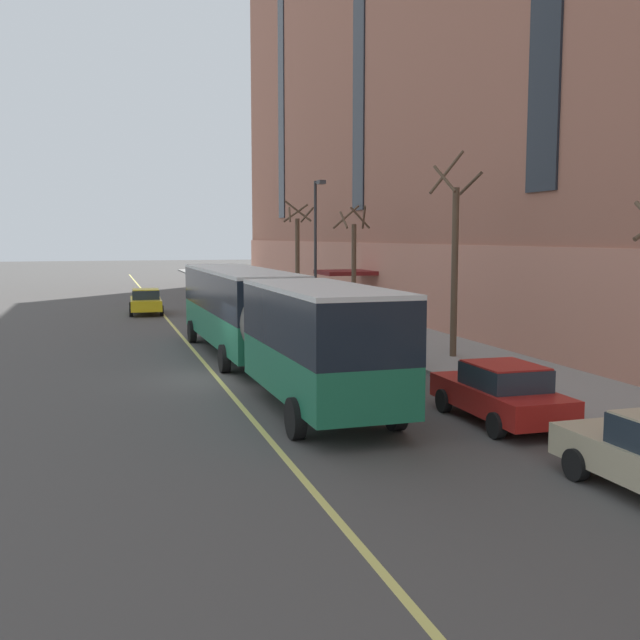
{
  "coord_description": "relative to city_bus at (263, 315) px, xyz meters",
  "views": [
    {
      "loc": [
        -3.95,
        -24.88,
        4.77
      ],
      "look_at": [
        3.61,
        0.63,
        1.8
      ],
      "focal_mm": 42.0,
      "sensor_mm": 36.0,
      "label": 1
    }
  ],
  "objects": [
    {
      "name": "ground_plane",
      "position": [
        -1.5,
        -0.57,
        -2.03
      ],
      "size": [
        260.0,
        260.0,
        0.0
      ],
      "primitive_type": "plane",
      "color": "#4C4947"
    },
    {
      "name": "sidewalk",
      "position": [
        8.02,
        2.43,
        -1.96
      ],
      "size": [
        5.2,
        160.0,
        0.15
      ],
      "primitive_type": "cube",
      "color": "gray",
      "rests_on": "ground"
    },
    {
      "name": "city_bus",
      "position": [
        0.0,
        0.0,
        0.0
      ],
      "size": [
        3.26,
        20.74,
        3.48
      ],
      "color": "#1E704C",
      "rests_on": "ground"
    },
    {
      "name": "parked_car_green_1",
      "position": [
        4.25,
        19.96,
        -1.25
      ],
      "size": [
        1.99,
        4.83,
        1.56
      ],
      "color": "#23603D",
      "rests_on": "ground"
    },
    {
      "name": "parked_car_darkgray_2",
      "position": [
        4.1,
        29.13,
        -1.25
      ],
      "size": [
        1.97,
        4.36,
        1.56
      ],
      "color": "#4C4C51",
      "rests_on": "ground"
    },
    {
      "name": "parked_car_black_3",
      "position": [
        4.13,
        0.57,
        -1.25
      ],
      "size": [
        2.06,
        4.64,
        1.56
      ],
      "color": "black",
      "rests_on": "ground"
    },
    {
      "name": "parked_car_red_4",
      "position": [
        4.29,
        6.6,
        -1.25
      ],
      "size": [
        2.05,
        4.45,
        1.56
      ],
      "color": "#B21E19",
      "rests_on": "ground"
    },
    {
      "name": "parked_car_red_6",
      "position": [
        4.36,
        -8.69,
        -1.25
      ],
      "size": [
        2.0,
        4.54,
        1.56
      ],
      "color": "#B21E19",
      "rests_on": "ground"
    },
    {
      "name": "taxi_cab",
      "position": [
        -2.69,
        21.79,
        -1.25
      ],
      "size": [
        2.15,
        4.65,
        1.56
      ],
      "color": "yellow",
      "rests_on": "ground"
    },
    {
      "name": "street_tree_mid_block",
      "position": [
        7.68,
        0.67,
        1.87
      ],
      "size": [
        1.65,
        1.61,
        7.96
      ],
      "color": "brown",
      "rests_on": "sidewalk"
    },
    {
      "name": "street_tree_far_uptown",
      "position": [
        7.67,
        12.46,
        1.36
      ],
      "size": [
        1.76,
        1.79,
        6.34
      ],
      "color": "brown",
      "rests_on": "sidewalk"
    },
    {
      "name": "street_tree_far_downtown",
      "position": [
        7.69,
        24.27,
        1.72
      ],
      "size": [
        2.12,
        2.12,
        7.03
      ],
      "color": "brown",
      "rests_on": "sidewalk"
    },
    {
      "name": "street_lamp",
      "position": [
        6.02,
        13.91,
        2.73
      ],
      "size": [
        0.36,
        1.48,
        7.64
      ],
      "color": "#2D2D30",
      "rests_on": "sidewalk"
    },
    {
      "name": "lane_centerline",
      "position": [
        -1.7,
        2.43,
        -2.03
      ],
      "size": [
        0.16,
        140.0,
        0.01
      ],
      "primitive_type": "cube",
      "color": "#E0D66B",
      "rests_on": "ground"
    }
  ]
}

